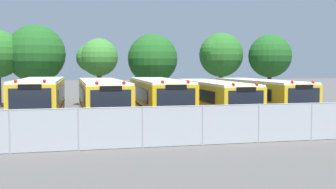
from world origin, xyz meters
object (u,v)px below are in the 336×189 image
Objects in this scene: school_bus_1 at (102,99)px; tree_1 at (37,54)px; school_bus_4 at (260,96)px; tree_3 at (153,59)px; school_bus_2 at (158,97)px; traffic_cone at (57,139)px; tree_4 at (220,54)px; school_bus_3 at (213,98)px; tree_5 at (270,56)px; school_bus_0 at (41,99)px; tree_2 at (97,58)px.

tree_1 reaches higher than school_bus_1.
tree_3 is at bearing -67.23° from school_bus_4.
school_bus_2 is 9.86m from traffic_cone.
tree_4 is (12.00, 11.73, 3.14)m from school_bus_1.
tree_4 is at bearing 53.29° from traffic_cone.
tree_4 is 24.49m from traffic_cone.
school_bus_3 is 14.18m from tree_5.
school_bus_3 is at bearing 179.68° from school_bus_0.
school_bus_0 is 1.52× the size of tree_1.
tree_5 is (12.84, 10.12, 2.93)m from school_bus_2.
tree_2 reaches higher than school_bus_0.
school_bus_4 is at bearing -178.29° from school_bus_0.
school_bus_3 is 12.74m from tree_2.
school_bus_2 reaches higher than school_bus_3.
school_bus_4 is 1.57× the size of tree_1.
traffic_cone is at bearing -83.06° from tree_1.
tree_3 is (9.20, 11.77, 2.63)m from school_bus_0.
school_bus_1 is 1.02× the size of school_bus_2.
school_bus_3 is at bearing -55.99° from tree_2.
school_bus_2 is 1.93× the size of tree_2.
tree_3 reaches higher than traffic_cone.
school_bus_3 reaches higher than traffic_cone.
tree_2 is at bearing -44.74° from school_bus_4.
tree_2 is at bearing -70.07° from school_bus_2.
tree_3 is 11.08× the size of traffic_cone.
school_bus_1 is 7.23m from school_bus_3.
tree_1 reaches higher than traffic_cone.
school_bus_1 is 1.04× the size of school_bus_4.
school_bus_0 is at bearing -3.39° from school_bus_1.
tree_4 is 1.03× the size of tree_5.
school_bus_0 is 0.91× the size of school_bus_3.
school_bus_1 is 10.78m from school_bus_4.
tree_4 is (15.66, 11.57, 3.10)m from school_bus_0.
tree_2 is 0.90× the size of tree_3.
school_bus_4 is (3.55, 0.42, 0.03)m from school_bus_3.
school_bus_1 reaches higher than school_bus_3.
traffic_cone is (-18.85, -17.86, -4.07)m from tree_5.
school_bus_3 is 12.46m from tree_3.
tree_5 is at bearing 43.45° from traffic_cone.
school_bus_0 is 1.65× the size of tree_5.
tree_1 reaches higher than school_bus_3.
school_bus_2 is (7.25, -0.03, -0.04)m from school_bus_0.
school_bus_3 is 13.16m from tree_4.
school_bus_3 is at bearing -111.96° from tree_4.
school_bus_2 is 14.35m from tree_1.
school_bus_3 is at bearing 37.86° from traffic_cone.
school_bus_1 is at bearing -135.64° from tree_4.
tree_2 is 18.41m from traffic_cone.
tree_5 reaches higher than school_bus_1.
school_bus_1 is 0.98× the size of school_bus_3.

